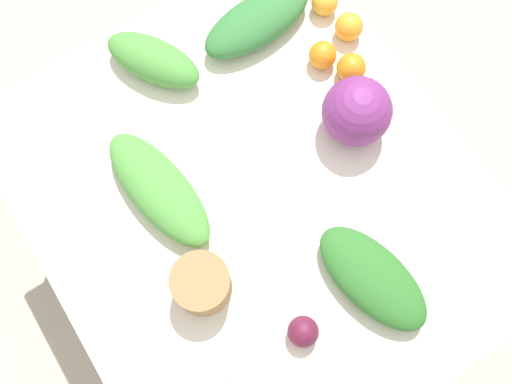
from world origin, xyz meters
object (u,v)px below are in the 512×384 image
at_px(cabbage_purple, 357,112).
at_px(orange_0, 349,27).
at_px(orange_3, 325,2).
at_px(greens_bunch_kale, 372,278).
at_px(orange_2, 323,55).
at_px(greens_bunch_beet_tops, 153,60).
at_px(orange_1, 351,68).
at_px(beet_root, 303,332).
at_px(greens_bunch_scallion, 257,21).
at_px(paper_bag, 202,284).
at_px(greens_bunch_chard, 159,189).

bearing_deg(cabbage_purple, orange_0, -33.05).
bearing_deg(cabbage_purple, orange_3, -22.99).
height_order(greens_bunch_kale, orange_2, greens_bunch_kale).
xyz_separation_m(greens_bunch_beet_tops, orange_2, (-0.23, -0.39, -0.01)).
relative_size(cabbage_purple, orange_2, 2.35).
bearing_deg(orange_1, greens_bunch_kale, 149.50).
bearing_deg(orange_1, beet_root, 135.26).
height_order(greens_bunch_kale, greens_bunch_scallion, greens_bunch_scallion).
height_order(cabbage_purple, orange_1, cabbage_purple).
height_order(paper_bag, greens_bunch_chard, paper_bag).
distance_m(cabbage_purple, greens_bunch_scallion, 0.38).
height_order(beet_root, orange_0, orange_0).
relative_size(cabbage_purple, greens_bunch_chard, 0.48).
distance_m(beet_root, orange_3, 0.89).
height_order(paper_bag, orange_2, paper_bag).
xyz_separation_m(greens_bunch_scallion, greens_bunch_chard, (-0.27, 0.46, -0.00)).
height_order(greens_bunch_scallion, orange_3, greens_bunch_scallion).
relative_size(greens_bunch_chard, beet_root, 5.03).
distance_m(orange_0, orange_2, 0.11).
bearing_deg(orange_3, greens_bunch_scallion, 76.63).
height_order(orange_0, orange_3, orange_0).
relative_size(greens_bunch_kale, orange_2, 4.16).
height_order(cabbage_purple, orange_0, cabbage_purple).
height_order(greens_bunch_scallion, beet_root, greens_bunch_scallion).
height_order(greens_bunch_beet_tops, orange_0, greens_bunch_beet_tops).
bearing_deg(orange_3, orange_2, 143.16).
xyz_separation_m(cabbage_purple, orange_3, (0.33, -0.14, -0.05)).
xyz_separation_m(beet_root, orange_3, (0.70, -0.55, 0.00)).
xyz_separation_m(paper_bag, orange_0, (0.38, -0.70, -0.02)).
height_order(greens_bunch_kale, beet_root, greens_bunch_kale).
relative_size(paper_bag, orange_3, 1.86).
height_order(greens_bunch_scallion, greens_bunch_beet_tops, greens_bunch_beet_tops).
height_order(beet_root, orange_1, orange_1).
bearing_deg(greens_bunch_beet_tops, beet_root, 175.78).
relative_size(paper_bag, greens_bunch_kale, 0.44).
height_order(cabbage_purple, orange_2, cabbage_purple).
relative_size(greens_bunch_scallion, orange_0, 4.33).
xyz_separation_m(cabbage_purple, orange_1, (0.13, -0.08, -0.05)).
xyz_separation_m(orange_0, orange_1, (-0.11, 0.07, 0.00)).
distance_m(cabbage_purple, greens_bunch_kale, 0.41).
height_order(greens_bunch_kale, orange_0, greens_bunch_kale).
distance_m(greens_bunch_beet_tops, orange_2, 0.45).
xyz_separation_m(greens_bunch_chard, orange_3, (0.22, -0.66, -0.00)).
distance_m(cabbage_purple, orange_1, 0.16).
bearing_deg(paper_bag, greens_bunch_beet_tops, -18.91).
relative_size(greens_bunch_beet_tops, beet_root, 3.71).
relative_size(greens_bunch_scallion, orange_2, 4.44).
bearing_deg(orange_1, greens_bunch_chard, 91.62).
bearing_deg(orange_1, greens_bunch_scallion, 27.89).
distance_m(greens_bunch_kale, beet_root, 0.21).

